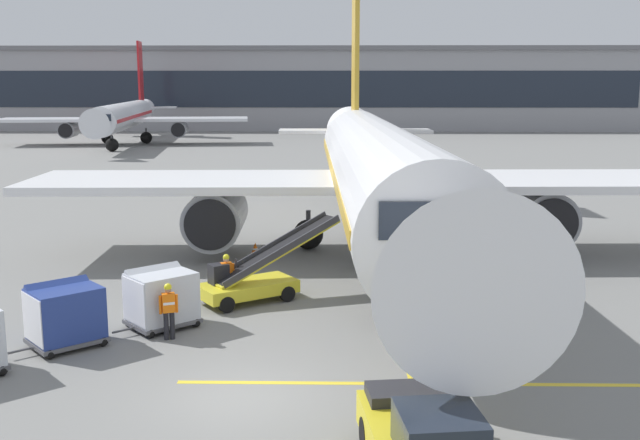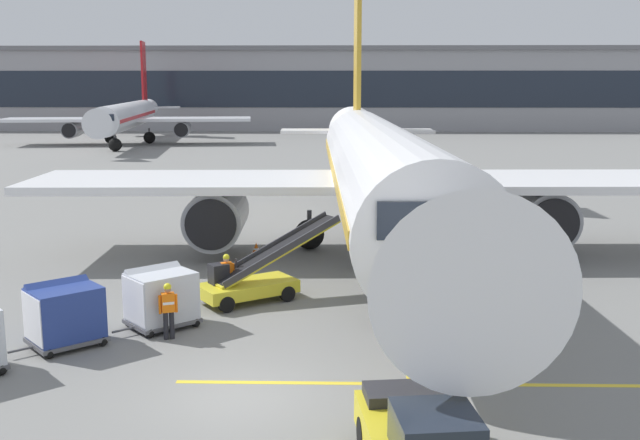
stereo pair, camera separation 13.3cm
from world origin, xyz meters
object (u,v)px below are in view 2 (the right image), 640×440
(belt_loader, at_px, (254,277))
(baggage_cart_lead, at_px, (161,296))
(distant_airplane, at_px, (128,116))
(ground_crew_by_loader, at_px, (227,275))
(ground_crew_by_carts, at_px, (168,307))
(safety_cone_engine_keepout, at_px, (256,250))
(parked_airplane, at_px, (378,170))
(baggage_cart_second, at_px, (64,313))

(belt_loader, xyz_separation_m, baggage_cart_lead, (-2.62, -2.99, 0.16))
(distant_airplane, bearing_deg, ground_crew_by_loader, -71.86)
(ground_crew_by_loader, height_order, ground_crew_by_carts, same)
(safety_cone_engine_keepout, bearing_deg, ground_crew_by_loader, -92.51)
(ground_crew_by_loader, bearing_deg, belt_loader, 15.57)
(parked_airplane, relative_size, ground_crew_by_carts, 23.80)
(parked_airplane, relative_size, belt_loader, 8.07)
(baggage_cart_second, distance_m, ground_crew_by_carts, 2.98)
(belt_loader, relative_size, baggage_cart_lead, 2.00)
(baggage_cart_second, xyz_separation_m, safety_cone_engine_keepout, (4.41, 11.32, -0.67))
(parked_airplane, xyz_separation_m, baggage_cart_lead, (-7.38, -10.61, -2.77))
(baggage_cart_lead, bearing_deg, ground_crew_by_carts, -66.38)
(parked_airplane, xyz_separation_m, belt_loader, (-4.76, -7.62, -2.92))
(baggage_cart_second, relative_size, ground_crew_by_carts, 1.47)
(belt_loader, xyz_separation_m, safety_cone_engine_keepout, (-0.63, 6.55, -0.51))
(belt_loader, bearing_deg, parked_airplane, 58.04)
(baggage_cart_second, relative_size, ground_crew_by_loader, 1.47)
(belt_loader, height_order, distant_airplane, distant_airplane)
(baggage_cart_second, bearing_deg, safety_cone_engine_keepout, 68.72)
(baggage_cart_lead, bearing_deg, safety_cone_engine_keepout, 78.19)
(parked_airplane, height_order, baggage_cart_lead, parked_airplane)
(ground_crew_by_loader, distance_m, distant_airplane, 71.23)
(belt_loader, distance_m, safety_cone_engine_keepout, 6.60)
(distant_airplane, bearing_deg, belt_loader, -71.09)
(baggage_cart_lead, bearing_deg, baggage_cart_second, -143.59)
(ground_crew_by_loader, distance_m, safety_cone_engine_keepout, 6.85)
(ground_crew_by_loader, bearing_deg, baggage_cart_second, -132.35)
(ground_crew_by_loader, distance_m, ground_crew_by_carts, 4.05)
(ground_crew_by_carts, xyz_separation_m, safety_cone_engine_keepout, (1.50, 10.68, -0.67))
(safety_cone_engine_keepout, bearing_deg, belt_loader, -84.52)
(baggage_cart_lead, relative_size, distant_airplane, 0.07)
(parked_airplane, relative_size, baggage_cart_second, 16.16)
(ground_crew_by_carts, bearing_deg, safety_cone_engine_keepout, 82.02)
(belt_loader, distance_m, baggage_cart_second, 6.94)
(ground_crew_by_loader, height_order, safety_cone_engine_keepout, ground_crew_by_loader)
(baggage_cart_second, xyz_separation_m, distant_airplane, (-18.05, 72.16, 2.47))
(ground_crew_by_loader, bearing_deg, parked_airplane, 54.21)
(baggage_cart_lead, height_order, ground_crew_by_loader, baggage_cart_lead)
(parked_airplane, height_order, ground_crew_by_loader, parked_airplane)
(baggage_cart_second, bearing_deg, baggage_cart_lead, 36.41)
(belt_loader, bearing_deg, safety_cone_engine_keepout, 95.48)
(ground_crew_by_carts, bearing_deg, belt_loader, 62.76)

